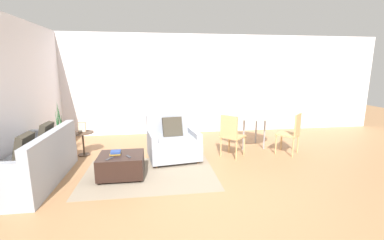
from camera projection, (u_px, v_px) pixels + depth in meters
ground_plane at (201, 195)px, 3.77m from camera, size 20.00×20.00×0.00m
wall_back at (177, 85)px, 7.17m from camera, size 12.00×0.06×2.75m
wall_left at (12, 95)px, 4.51m from camera, size 0.06×12.00×2.75m
area_rug at (150, 174)px, 4.53m from camera, size 2.28×1.66×0.01m
couch at (35, 165)px, 4.14m from camera, size 0.84×1.92×0.90m
armchair at (173, 143)px, 5.19m from camera, size 1.08×0.94×0.88m
ottoman at (121, 165)px, 4.37m from camera, size 0.74×0.65×0.39m
book_stack at (116, 152)px, 4.37m from camera, size 0.18×0.17×0.06m
tv_remote_primary at (128, 156)px, 4.25m from camera, size 0.10×0.15×0.01m
tv_remote_secondary at (110, 159)px, 4.15m from camera, size 0.12×0.16×0.01m
potted_plant at (61, 143)px, 5.46m from camera, size 0.33×0.33×1.18m
side_table at (83, 139)px, 5.44m from camera, size 0.45×0.45×0.50m
picture_frame at (82, 127)px, 5.39m from camera, size 0.16×0.08×0.22m
dining_table at (251, 118)px, 5.99m from camera, size 1.27×1.27×0.76m
dining_chair_near_left at (231, 133)px, 5.27m from camera, size 0.59×0.59×0.90m
dining_chair_near_right at (292, 131)px, 5.46m from camera, size 0.59×0.59×0.90m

